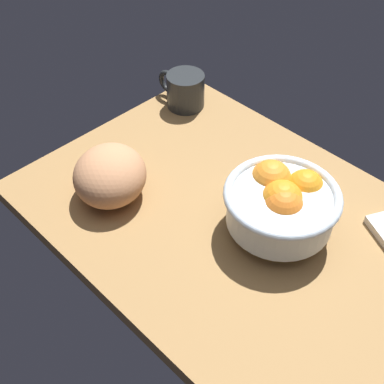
% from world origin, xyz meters
% --- Properties ---
extents(ground_plane, '(0.78, 0.55, 0.03)m').
position_xyz_m(ground_plane, '(0.00, 0.00, -0.01)').
color(ground_plane, olive).
extents(fruit_bowl, '(0.20, 0.20, 0.11)m').
position_xyz_m(fruit_bowl, '(0.07, 0.04, 0.06)').
color(fruit_bowl, silver).
rests_on(fruit_bowl, ground).
extents(bread_loaf, '(0.20, 0.20, 0.10)m').
position_xyz_m(bread_loaf, '(-0.20, -0.12, 0.05)').
color(bread_loaf, tan).
rests_on(bread_loaf, ground).
extents(mug, '(0.13, 0.09, 0.08)m').
position_xyz_m(mug, '(-0.32, 0.18, 0.04)').
color(mug, '#26292C').
rests_on(mug, ground).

